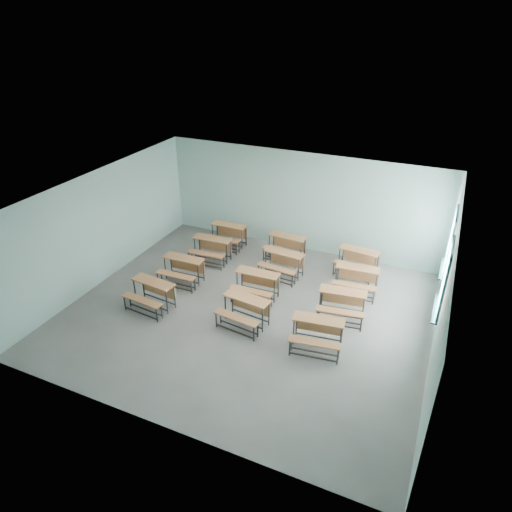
{
  "coord_description": "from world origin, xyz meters",
  "views": [
    {
      "loc": [
        4.12,
        -8.8,
        6.99
      ],
      "look_at": [
        -0.31,
        1.2,
        1.0
      ],
      "focal_mm": 32.0,
      "sensor_mm": 36.0,
      "label": 1
    }
  ],
  "objects_px": {
    "desk_unit_r2c2": "(357,277)",
    "desk_unit_r3c0": "(228,232)",
    "desk_unit_r0c1": "(245,308)",
    "desk_unit_r0c2": "(318,330)",
    "desk_unit_r1c2": "(342,301)",
    "desk_unit_r3c1": "(286,244)",
    "desk_unit_r2c1": "(283,261)",
    "desk_unit_r0c0": "(151,291)",
    "desk_unit_r1c0": "(182,267)",
    "desk_unit_r2c0": "(211,246)",
    "desk_unit_r1c1": "(256,282)",
    "desk_unit_r3c2": "(357,258)"
  },
  "relations": [
    {
      "from": "desk_unit_r2c2",
      "to": "desk_unit_r3c0",
      "type": "distance_m",
      "value": 4.63
    },
    {
      "from": "desk_unit_r0c1",
      "to": "desk_unit_r0c2",
      "type": "bearing_deg",
      "value": 3.34
    },
    {
      "from": "desk_unit_r3c0",
      "to": "desk_unit_r0c2",
      "type": "bearing_deg",
      "value": -41.18
    },
    {
      "from": "desk_unit_r1c2",
      "to": "desk_unit_r3c1",
      "type": "height_order",
      "value": "same"
    },
    {
      "from": "desk_unit_r0c1",
      "to": "desk_unit_r2c2",
      "type": "xyz_separation_m",
      "value": [
        2.19,
        2.57,
        0.0
      ]
    },
    {
      "from": "desk_unit_r3c0",
      "to": "desk_unit_r2c1",
      "type": "bearing_deg",
      "value": -23.72
    },
    {
      "from": "desk_unit_r0c0",
      "to": "desk_unit_r2c1",
      "type": "relative_size",
      "value": 1.0
    },
    {
      "from": "desk_unit_r0c2",
      "to": "desk_unit_r3c0",
      "type": "height_order",
      "value": "same"
    },
    {
      "from": "desk_unit_r1c0",
      "to": "desk_unit_r2c1",
      "type": "height_order",
      "value": "same"
    },
    {
      "from": "desk_unit_r2c0",
      "to": "desk_unit_r1c1",
      "type": "bearing_deg",
      "value": -35.13
    },
    {
      "from": "desk_unit_r1c1",
      "to": "desk_unit_r2c0",
      "type": "height_order",
      "value": "same"
    },
    {
      "from": "desk_unit_r0c1",
      "to": "desk_unit_r3c2",
      "type": "bearing_deg",
      "value": 68.44
    },
    {
      "from": "desk_unit_r1c1",
      "to": "desk_unit_r2c0",
      "type": "distance_m",
      "value": 2.49
    },
    {
      "from": "desk_unit_r0c1",
      "to": "desk_unit_r3c0",
      "type": "bearing_deg",
      "value": 129.69
    },
    {
      "from": "desk_unit_r1c0",
      "to": "desk_unit_r3c1",
      "type": "height_order",
      "value": "same"
    },
    {
      "from": "desk_unit_r3c0",
      "to": "desk_unit_r3c2",
      "type": "distance_m",
      "value": 4.29
    },
    {
      "from": "desk_unit_r0c2",
      "to": "desk_unit_r2c2",
      "type": "distance_m",
      "value": 2.71
    },
    {
      "from": "desk_unit_r0c1",
      "to": "desk_unit_r3c1",
      "type": "bearing_deg",
      "value": 101.58
    },
    {
      "from": "desk_unit_r0c0",
      "to": "desk_unit_r1c2",
      "type": "bearing_deg",
      "value": 24.49
    },
    {
      "from": "desk_unit_r2c1",
      "to": "desk_unit_r3c0",
      "type": "height_order",
      "value": "same"
    },
    {
      "from": "desk_unit_r1c0",
      "to": "desk_unit_r2c2",
      "type": "height_order",
      "value": "same"
    },
    {
      "from": "desk_unit_r0c0",
      "to": "desk_unit_r3c0",
      "type": "relative_size",
      "value": 1.06
    },
    {
      "from": "desk_unit_r0c0",
      "to": "desk_unit_r2c0",
      "type": "relative_size",
      "value": 1.03
    },
    {
      "from": "desk_unit_r0c1",
      "to": "desk_unit_r1c2",
      "type": "height_order",
      "value": "same"
    },
    {
      "from": "desk_unit_r2c0",
      "to": "desk_unit_r2c2",
      "type": "relative_size",
      "value": 0.98
    },
    {
      "from": "desk_unit_r2c0",
      "to": "desk_unit_r3c0",
      "type": "distance_m",
      "value": 1.1
    },
    {
      "from": "desk_unit_r0c2",
      "to": "desk_unit_r2c2",
      "type": "bearing_deg",
      "value": 76.42
    },
    {
      "from": "desk_unit_r0c0",
      "to": "desk_unit_r1c2",
      "type": "xyz_separation_m",
      "value": [
        4.65,
        1.56,
        0.0
      ]
    },
    {
      "from": "desk_unit_r1c0",
      "to": "desk_unit_r3c2",
      "type": "xyz_separation_m",
      "value": [
        4.45,
        2.51,
        0.0
      ]
    },
    {
      "from": "desk_unit_r1c1",
      "to": "desk_unit_r1c2",
      "type": "distance_m",
      "value": 2.34
    },
    {
      "from": "desk_unit_r0c0",
      "to": "desk_unit_r2c1",
      "type": "bearing_deg",
      "value": 54.62
    },
    {
      "from": "desk_unit_r0c0",
      "to": "desk_unit_r0c2",
      "type": "distance_m",
      "value": 4.44
    },
    {
      "from": "desk_unit_r1c2",
      "to": "desk_unit_r3c0",
      "type": "height_order",
      "value": "same"
    },
    {
      "from": "desk_unit_r2c0",
      "to": "desk_unit_r3c0",
      "type": "relative_size",
      "value": 1.03
    },
    {
      "from": "desk_unit_r0c0",
      "to": "desk_unit_r1c0",
      "type": "relative_size",
      "value": 1.05
    },
    {
      "from": "desk_unit_r0c0",
      "to": "desk_unit_r1c1",
      "type": "height_order",
      "value": "same"
    },
    {
      "from": "desk_unit_r1c0",
      "to": "desk_unit_r3c1",
      "type": "xyz_separation_m",
      "value": [
        2.2,
        2.52,
        0.0
      ]
    },
    {
      "from": "desk_unit_r1c1",
      "to": "desk_unit_r1c2",
      "type": "xyz_separation_m",
      "value": [
        2.34,
        0.04,
        0.0
      ]
    },
    {
      "from": "desk_unit_r0c1",
      "to": "desk_unit_r0c2",
      "type": "height_order",
      "value": "same"
    },
    {
      "from": "desk_unit_r3c1",
      "to": "desk_unit_r0c2",
      "type": "bearing_deg",
      "value": -55.94
    },
    {
      "from": "desk_unit_r2c0",
      "to": "desk_unit_r3c1",
      "type": "xyz_separation_m",
      "value": [
        2.05,
        1.09,
        0.0
      ]
    },
    {
      "from": "desk_unit_r1c0",
      "to": "desk_unit_r2c1",
      "type": "xyz_separation_m",
      "value": [
        2.49,
        1.49,
        0.0
      ]
    },
    {
      "from": "desk_unit_r1c2",
      "to": "desk_unit_r0c2",
      "type": "bearing_deg",
      "value": -106.41
    },
    {
      "from": "desk_unit_r1c2",
      "to": "desk_unit_r3c1",
      "type": "xyz_separation_m",
      "value": [
        -2.4,
        2.37,
        0.0
      ]
    },
    {
      "from": "desk_unit_r0c1",
      "to": "desk_unit_r1c1",
      "type": "height_order",
      "value": "same"
    },
    {
      "from": "desk_unit_r2c1",
      "to": "desk_unit_r3c2",
      "type": "height_order",
      "value": "same"
    },
    {
      "from": "desk_unit_r1c0",
      "to": "desk_unit_r1c1",
      "type": "height_order",
      "value": "same"
    },
    {
      "from": "desk_unit_r2c0",
      "to": "desk_unit_r3c2",
      "type": "bearing_deg",
      "value": 10.97
    },
    {
      "from": "desk_unit_r1c2",
      "to": "desk_unit_r3c0",
      "type": "xyz_separation_m",
      "value": [
        -4.44,
        2.38,
        0.0
      ]
    },
    {
      "from": "desk_unit_r1c0",
      "to": "desk_unit_r3c0",
      "type": "height_order",
      "value": "same"
    }
  ]
}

